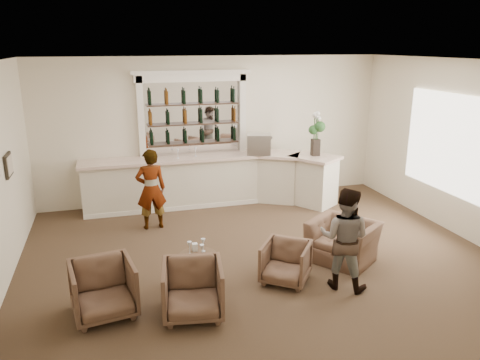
% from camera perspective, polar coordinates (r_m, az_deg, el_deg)
% --- Properties ---
extents(ground, '(8.00, 8.00, 0.00)m').
position_cam_1_polar(ground, '(8.15, 2.57, -9.60)').
color(ground, '#4E3927').
rests_on(ground, ground).
extents(room_shell, '(8.04, 7.02, 3.32)m').
position_cam_1_polar(room_shell, '(8.15, 2.28, 7.68)').
color(room_shell, beige).
rests_on(room_shell, ground).
extents(bar_counter, '(5.72, 1.80, 1.14)m').
position_cam_1_polar(bar_counter, '(10.61, -3.33, -0.06)').
color(bar_counter, '#EDE5CE').
rests_on(bar_counter, ground).
extents(back_bar_alcove, '(2.64, 0.25, 3.00)m').
position_cam_1_polar(back_bar_alcove, '(10.63, -5.75, 7.97)').
color(back_bar_alcove, white).
rests_on(back_bar_alcove, ground).
extents(cocktail_table, '(0.58, 0.58, 0.50)m').
position_cam_1_polar(cocktail_table, '(7.28, -5.10, -10.79)').
color(cocktail_table, '#513723').
rests_on(cocktail_table, ground).
extents(sommelier, '(0.61, 0.42, 1.62)m').
position_cam_1_polar(sommelier, '(9.35, -10.80, -1.11)').
color(sommelier, gray).
rests_on(sommelier, ground).
extents(guest, '(0.96, 0.94, 1.56)m').
position_cam_1_polar(guest, '(7.15, 12.60, -6.97)').
color(guest, gray).
rests_on(guest, ground).
extents(armchair_left, '(0.93, 0.95, 0.76)m').
position_cam_1_polar(armchair_left, '(6.72, -16.33, -12.66)').
color(armchair_left, brown).
rests_on(armchair_left, ground).
extents(armchair_center, '(0.91, 0.93, 0.75)m').
position_cam_1_polar(armchair_center, '(6.49, -5.78, -13.16)').
color(armchair_center, brown).
rests_on(armchair_center, ground).
extents(armchair_right, '(0.97, 0.97, 0.64)m').
position_cam_1_polar(armchair_right, '(7.34, 5.60, -9.96)').
color(armchair_right, brown).
rests_on(armchair_right, ground).
extents(armchair_far, '(1.37, 1.39, 0.68)m').
position_cam_1_polar(armchair_far, '(8.18, 12.42, -7.26)').
color(armchair_far, brown).
rests_on(armchair_far, ground).
extents(espresso_machine, '(0.63, 0.57, 0.46)m').
position_cam_1_polar(espresso_machine, '(10.59, 2.29, 4.38)').
color(espresso_machine, silver).
rests_on(espresso_machine, bar_counter).
extents(flower_vase, '(0.26, 0.26, 0.99)m').
position_cam_1_polar(flower_vase, '(10.54, 9.26, 5.92)').
color(flower_vase, black).
rests_on(flower_vase, bar_counter).
extents(wine_glass_bar_left, '(0.07, 0.07, 0.21)m').
position_cam_1_polar(wine_glass_bar_left, '(10.33, -7.59, 3.22)').
color(wine_glass_bar_left, white).
rests_on(wine_glass_bar_left, bar_counter).
extents(wine_glass_bar_right, '(0.07, 0.07, 0.21)m').
position_cam_1_polar(wine_glass_bar_right, '(10.46, -5.45, 3.46)').
color(wine_glass_bar_right, white).
rests_on(wine_glass_bar_right, bar_counter).
extents(wine_glass_tbl_a, '(0.07, 0.07, 0.21)m').
position_cam_1_polar(wine_glass_tbl_a, '(7.14, -6.17, -8.25)').
color(wine_glass_tbl_a, white).
rests_on(wine_glass_tbl_a, cocktail_table).
extents(wine_glass_tbl_b, '(0.07, 0.07, 0.21)m').
position_cam_1_polar(wine_glass_tbl_b, '(7.22, -4.50, -7.92)').
color(wine_glass_tbl_b, white).
rests_on(wine_glass_tbl_b, cocktail_table).
extents(wine_glass_tbl_c, '(0.07, 0.07, 0.21)m').
position_cam_1_polar(wine_glass_tbl_c, '(7.02, -4.64, -8.65)').
color(wine_glass_tbl_c, white).
rests_on(wine_glass_tbl_c, cocktail_table).
extents(napkin_holder, '(0.08, 0.08, 0.12)m').
position_cam_1_polar(napkin_holder, '(7.27, -5.53, -8.15)').
color(napkin_holder, white).
rests_on(napkin_holder, cocktail_table).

